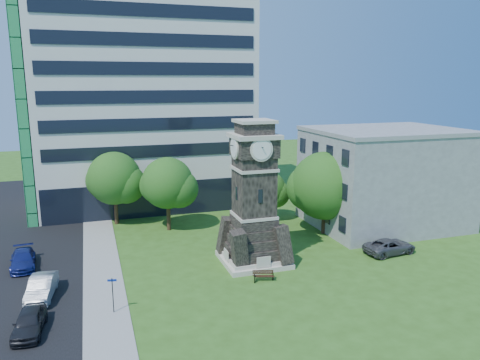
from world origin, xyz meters
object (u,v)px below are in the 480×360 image
object	(u,v)px
car_street_mid	(42,287)
street_sign	(113,291)
car_east_lot	(390,246)
park_bench	(264,275)
clock_tower	(254,203)
car_street_north	(23,260)
car_street_south	(29,322)

from	to	relation	value
car_street_mid	street_sign	size ratio (longest dim) A/B	1.84
street_sign	car_east_lot	bearing A→B (deg)	19.48
car_east_lot	park_bench	xyz separation A→B (m)	(-12.94, -1.97, -0.24)
park_bench	street_sign	distance (m)	11.61
car_east_lot	street_sign	size ratio (longest dim) A/B	1.96
clock_tower	car_street_north	bearing A→B (deg)	165.53
car_street_north	park_bench	size ratio (longest dim) A/B	2.87
street_sign	clock_tower	bearing A→B (deg)	36.06
car_east_lot	clock_tower	bearing A→B (deg)	74.65
car_street_south	car_street_mid	distance (m)	5.01
clock_tower	car_east_lot	bearing A→B (deg)	-9.00
car_east_lot	car_street_mid	bearing A→B (deg)	83.01
car_street_mid	car_street_north	xyz separation A→B (m)	(-1.96, 6.47, -0.08)
clock_tower	car_street_mid	distance (m)	17.45
car_street_south	car_east_lot	size ratio (longest dim) A/B	0.86
clock_tower	street_sign	world-z (taller)	clock_tower
car_street_north	street_sign	distance (m)	12.49
car_street_south	clock_tower	bearing A→B (deg)	25.87
car_street_mid	car_east_lot	world-z (taller)	car_street_mid
car_street_south	street_sign	xyz separation A→B (m)	(5.08, 0.99, 0.85)
clock_tower	car_street_mid	bearing A→B (deg)	-174.44
car_street_north	car_street_south	bearing A→B (deg)	-86.24
clock_tower	car_street_south	distance (m)	18.89
car_street_north	park_bench	distance (m)	20.17
park_bench	car_street_south	bearing A→B (deg)	-153.82
clock_tower	car_east_lot	size ratio (longest dim) A/B	2.50
car_street_south	car_street_north	distance (m)	11.59
car_street_north	park_bench	bearing A→B (deg)	-30.17
clock_tower	car_street_south	world-z (taller)	clock_tower
car_street_mid	car_street_north	world-z (taller)	car_street_mid
clock_tower	park_bench	bearing A→B (deg)	-98.36
clock_tower	park_bench	xyz separation A→B (m)	(-0.58, -3.93, -4.84)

